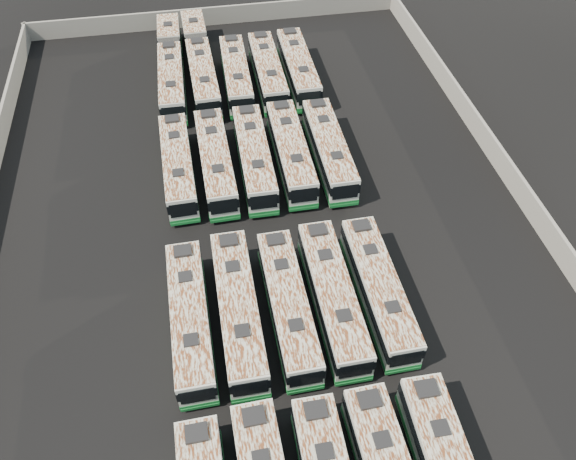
{
  "coord_description": "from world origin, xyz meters",
  "views": [
    {
      "loc": [
        -3.41,
        -29.87,
        33.81
      ],
      "look_at": [
        1.98,
        -0.78,
        1.6
      ],
      "focal_mm": 35.0,
      "sensor_mm": 36.0,
      "label": 1
    }
  ],
  "objects_px": {
    "bus_midback_center": "(254,157)",
    "bus_midfront_right": "(333,296)",
    "bus_midfront_far_right": "(379,289)",
    "bus_back_center": "(236,75)",
    "bus_midfront_left": "(238,310)",
    "bus_midback_far_right": "(329,149)",
    "bus_back_right": "(268,72)",
    "bus_midback_right": "(291,152)",
    "bus_back_left": "(200,62)",
    "bus_midfront_center": "(288,305)",
    "bus_back_far_left": "(171,66)",
    "bus_midfront_far_left": "(191,319)",
    "bus_back_far_right": "(298,68)",
    "bus_midback_far_left": "(178,166)",
    "bus_midback_left": "(216,162)"
  },
  "relations": [
    {
      "from": "bus_midfront_left",
      "to": "bus_midback_right",
      "type": "relative_size",
      "value": 1.01
    },
    {
      "from": "bus_back_right",
      "to": "bus_midback_far_left",
      "type": "bearing_deg",
      "value": -126.68
    },
    {
      "from": "bus_back_far_left",
      "to": "bus_back_center",
      "type": "relative_size",
      "value": 1.54
    },
    {
      "from": "bus_midback_far_right",
      "to": "bus_back_center",
      "type": "height_order",
      "value": "bus_midback_far_right"
    },
    {
      "from": "bus_midfront_far_right",
      "to": "bus_back_left",
      "type": "bearing_deg",
      "value": 106.61
    },
    {
      "from": "bus_back_center",
      "to": "bus_midback_center",
      "type": "bearing_deg",
      "value": -88.79
    },
    {
      "from": "bus_midfront_right",
      "to": "bus_midback_far_left",
      "type": "distance_m",
      "value": 18.87
    },
    {
      "from": "bus_midfront_far_right",
      "to": "bus_back_center",
      "type": "relative_size",
      "value": 0.99
    },
    {
      "from": "bus_back_right",
      "to": "bus_midback_right",
      "type": "bearing_deg",
      "value": -89.9
    },
    {
      "from": "bus_midfront_far_left",
      "to": "bus_midback_left",
      "type": "relative_size",
      "value": 0.98
    },
    {
      "from": "bus_midfront_left",
      "to": "bus_midfront_center",
      "type": "bearing_deg",
      "value": -3.66
    },
    {
      "from": "bus_midfront_left",
      "to": "bus_back_center",
      "type": "distance_m",
      "value": 29.53
    },
    {
      "from": "bus_midfront_right",
      "to": "bus_back_center",
      "type": "bearing_deg",
      "value": 95.92
    },
    {
      "from": "bus_midfront_far_right",
      "to": "bus_back_far_right",
      "type": "distance_m",
      "value": 29.38
    },
    {
      "from": "bus_back_far_left",
      "to": "bus_back_center",
      "type": "bearing_deg",
      "value": -23.62
    },
    {
      "from": "bus_midfront_far_left",
      "to": "bus_midback_left",
      "type": "xyz_separation_m",
      "value": [
        3.26,
        15.97,
        0.04
      ]
    },
    {
      "from": "bus_midfront_far_right",
      "to": "bus_back_far_right",
      "type": "height_order",
      "value": "bus_back_far_right"
    },
    {
      "from": "bus_back_left",
      "to": "bus_midfront_center",
      "type": "bearing_deg",
      "value": -85.09
    },
    {
      "from": "bus_midfront_right",
      "to": "bus_midfront_far_right",
      "type": "relative_size",
      "value": 1.03
    },
    {
      "from": "bus_midback_center",
      "to": "bus_back_right",
      "type": "relative_size",
      "value": 1.0
    },
    {
      "from": "bus_midback_far_right",
      "to": "bus_back_far_left",
      "type": "relative_size",
      "value": 0.65
    },
    {
      "from": "bus_back_right",
      "to": "bus_back_center",
      "type": "bearing_deg",
      "value": 179.55
    },
    {
      "from": "bus_midfront_far_right",
      "to": "bus_midback_right",
      "type": "bearing_deg",
      "value": 101.11
    },
    {
      "from": "bus_midfront_left",
      "to": "bus_midback_far_right",
      "type": "relative_size",
      "value": 1.02
    },
    {
      "from": "bus_midfront_right",
      "to": "bus_midback_left",
      "type": "height_order",
      "value": "bus_midfront_right"
    },
    {
      "from": "bus_midback_center",
      "to": "bus_back_far_right",
      "type": "xyz_separation_m",
      "value": [
        6.63,
        13.55,
        0.01
      ]
    },
    {
      "from": "bus_midback_far_left",
      "to": "bus_back_far_left",
      "type": "xyz_separation_m",
      "value": [
        0.09,
        16.39,
        0.0
      ]
    },
    {
      "from": "bus_midfront_far_right",
      "to": "bus_midback_right",
      "type": "xyz_separation_m",
      "value": [
        -3.31,
        15.99,
        0.05
      ]
    },
    {
      "from": "bus_midback_center",
      "to": "bus_back_left",
      "type": "distance_m",
      "value": 17.12
    },
    {
      "from": "bus_midfront_left",
      "to": "bus_midback_far_right",
      "type": "distance_m",
      "value": 18.69
    },
    {
      "from": "bus_midback_left",
      "to": "bus_back_far_left",
      "type": "height_order",
      "value": "bus_midback_left"
    },
    {
      "from": "bus_midfront_left",
      "to": "bus_back_far_right",
      "type": "bearing_deg",
      "value": 71.2
    },
    {
      "from": "bus_midback_far_right",
      "to": "bus_back_center",
      "type": "distance_m",
      "value": 15.17
    },
    {
      "from": "bus_midback_center",
      "to": "bus_midfront_right",
      "type": "bearing_deg",
      "value": -77.66
    },
    {
      "from": "bus_midfront_right",
      "to": "bus_midback_left",
      "type": "distance_m",
      "value": 17.27
    },
    {
      "from": "bus_midback_right",
      "to": "bus_back_left",
      "type": "relative_size",
      "value": 0.65
    },
    {
      "from": "bus_back_center",
      "to": "bus_back_far_right",
      "type": "height_order",
      "value": "bus_back_far_right"
    },
    {
      "from": "bus_midfront_right",
      "to": "bus_midback_far_left",
      "type": "relative_size",
      "value": 1.03
    },
    {
      "from": "bus_midback_right",
      "to": "bus_back_far_left",
      "type": "distance_m",
      "value": 19.14
    },
    {
      "from": "bus_midfront_center",
      "to": "bus_back_right",
      "type": "height_order",
      "value": "bus_back_right"
    },
    {
      "from": "bus_back_far_left",
      "to": "bus_back_far_right",
      "type": "bearing_deg",
      "value": -11.79
    },
    {
      "from": "bus_midfront_far_right",
      "to": "bus_back_left",
      "type": "relative_size",
      "value": 0.64
    },
    {
      "from": "bus_midback_right",
      "to": "bus_back_left",
      "type": "xyz_separation_m",
      "value": [
        -6.78,
        16.61,
        -0.03
      ]
    },
    {
      "from": "bus_midfront_far_left",
      "to": "bus_back_left",
      "type": "distance_m",
      "value": 32.84
    },
    {
      "from": "bus_midback_right",
      "to": "bus_back_center",
      "type": "relative_size",
      "value": 1.02
    },
    {
      "from": "bus_midfront_far_left",
      "to": "bus_back_far_right",
      "type": "distance_m",
      "value": 32.33
    },
    {
      "from": "bus_midfront_far_left",
      "to": "bus_back_right",
      "type": "height_order",
      "value": "bus_back_right"
    },
    {
      "from": "bus_midfront_far_right",
      "to": "bus_midfront_far_left",
      "type": "bearing_deg",
      "value": 179.78
    },
    {
      "from": "bus_back_far_right",
      "to": "bus_back_left",
      "type": "bearing_deg",
      "value": 162.68
    },
    {
      "from": "bus_midback_far_left",
      "to": "bus_midfront_right",
      "type": "bearing_deg",
      "value": -59.51
    }
  ]
}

